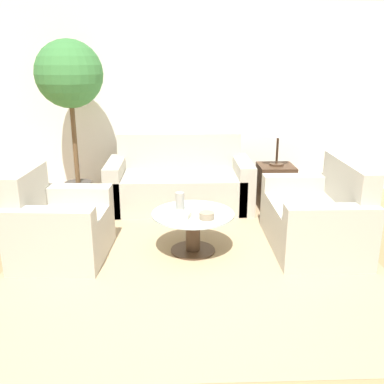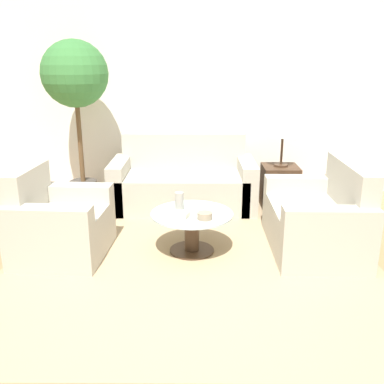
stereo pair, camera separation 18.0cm
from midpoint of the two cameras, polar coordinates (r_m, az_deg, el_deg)
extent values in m
plane|color=#9E754C|center=(3.66, 1.45, -13.21)|extent=(14.00, 14.00, 0.00)
cube|color=white|center=(6.08, 1.01, 12.03)|extent=(10.00, 0.06, 2.60)
cube|color=tan|center=(4.36, 1.18, -7.86)|extent=(3.52, 3.71, 0.01)
cube|color=#B2AD9E|center=(5.55, -0.25, 0.19)|extent=(1.63, 0.89, 0.45)
cube|color=#B2AD9E|center=(5.82, -0.22, 3.40)|extent=(1.63, 0.18, 0.92)
cube|color=#B2AD9E|center=(5.59, -8.66, 1.02)|extent=(0.20, 0.89, 0.62)
cube|color=#B2AD9E|center=(5.57, 8.18, 1.00)|extent=(0.20, 0.89, 0.62)
cube|color=#B2AD9E|center=(4.37, -15.62, -5.31)|extent=(0.86, 0.76, 0.45)
cube|color=#B2AD9E|center=(4.41, -19.74, -2.51)|extent=(0.23, 0.72, 0.88)
cube|color=#B2AD9E|center=(4.03, -17.36, -6.11)|extent=(0.83, 0.25, 0.62)
cube|color=#B2AD9E|center=(4.65, -14.29, -2.71)|extent=(0.83, 0.25, 0.62)
cube|color=#B2AD9E|center=(4.53, 16.92, -4.58)|extent=(0.86, 1.06, 0.45)
cube|color=#B2AD9E|center=(4.56, 21.16, -1.89)|extent=(0.19, 1.05, 0.90)
cube|color=#B2AD9E|center=(4.98, 15.43, -1.44)|extent=(0.84, 0.21, 0.62)
cube|color=#B2AD9E|center=(4.04, 18.97, -6.23)|extent=(0.84, 0.21, 0.62)
cylinder|color=#422D1E|center=(4.36, 1.18, -7.78)|extent=(0.45, 0.45, 0.02)
cylinder|color=#422D1E|center=(4.28, 1.19, -5.52)|extent=(0.15, 0.15, 0.39)
cylinder|color=#B2C6C6|center=(4.21, 1.21, -2.92)|extent=(0.81, 0.81, 0.02)
cube|color=#422D1E|center=(5.65, 12.48, 0.64)|extent=(0.45, 0.45, 0.56)
cylinder|color=#422D1E|center=(5.58, 12.67, 3.51)|extent=(0.18, 0.18, 0.02)
cylinder|color=#422D1E|center=(5.53, 12.80, 5.44)|extent=(0.03, 0.03, 0.36)
cone|color=beige|center=(5.48, 13.00, 8.39)|extent=(0.35, 0.35, 0.22)
cylinder|color=#3D3833|center=(5.83, -13.34, -0.09)|extent=(0.36, 0.36, 0.32)
cylinder|color=brown|center=(5.66, -13.85, 6.98)|extent=(0.06, 0.06, 1.14)
sphere|color=#387538|center=(5.58, -14.45, 15.03)|extent=(0.82, 0.82, 0.82)
cylinder|color=#9E998E|center=(4.27, -0.50, -1.21)|extent=(0.09, 0.09, 0.18)
cylinder|color=gray|center=(4.04, 3.00, -3.19)|extent=(0.14, 0.14, 0.07)
cube|color=beige|center=(4.09, -0.61, -3.02)|extent=(0.23, 0.18, 0.05)
camera|label=1|loc=(0.09, -88.83, 0.36)|focal=40.00mm
camera|label=2|loc=(0.09, 91.17, -0.36)|focal=40.00mm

